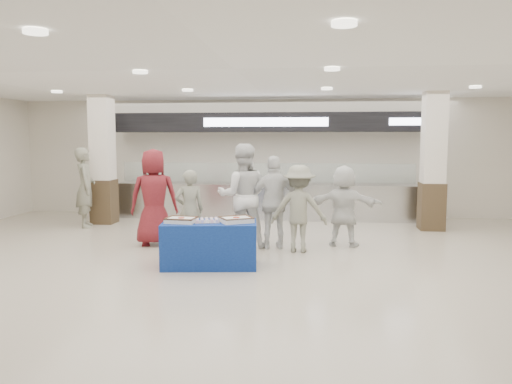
# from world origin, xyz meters

# --- Properties ---
(ground) EXTENTS (14.00, 14.00, 0.00)m
(ground) POSITION_xyz_m (0.00, 0.00, 0.00)
(ground) COLOR beige
(ground) RESTS_ON ground
(serving_line) EXTENTS (8.70, 0.85, 2.80)m
(serving_line) POSITION_xyz_m (0.00, 5.40, 1.16)
(serving_line) COLOR #B6B8BD
(serving_line) RESTS_ON ground
(column_left) EXTENTS (0.55, 0.55, 3.20)m
(column_left) POSITION_xyz_m (-4.00, 4.20, 1.53)
(column_left) COLOR #382919
(column_left) RESTS_ON ground
(column_right) EXTENTS (0.55, 0.55, 3.20)m
(column_right) POSITION_xyz_m (4.00, 4.20, 1.53)
(column_right) COLOR #382919
(column_right) RESTS_ON ground
(display_table) EXTENTS (1.64, 0.97, 0.75)m
(display_table) POSITION_xyz_m (-0.47, 0.26, 0.38)
(display_table) COLOR navy
(display_table) RESTS_ON ground
(sheet_cake_left) EXTENTS (0.50, 0.41, 0.10)m
(sheet_cake_left) POSITION_xyz_m (-0.91, 0.16, 0.80)
(sheet_cake_left) COLOR white
(sheet_cake_left) RESTS_ON display_table
(sheet_cake_right) EXTENTS (0.62, 0.58, 0.10)m
(sheet_cake_right) POSITION_xyz_m (-0.02, 0.28, 0.80)
(sheet_cake_right) COLOR white
(sheet_cake_right) RESTS_ON display_table
(cupcake_tray) EXTENTS (0.46, 0.39, 0.06)m
(cupcake_tray) POSITION_xyz_m (-0.50, 0.22, 0.78)
(cupcake_tray) COLOR #B5B6BB
(cupcake_tray) RESTS_ON display_table
(civilian_maroon) EXTENTS (1.07, 0.85, 1.93)m
(civilian_maroon) POSITION_xyz_m (-1.91, 1.80, 0.96)
(civilian_maroon) COLOR maroon
(civilian_maroon) RESTS_ON ground
(soldier_a) EXTENTS (0.66, 0.56, 1.54)m
(soldier_a) POSITION_xyz_m (-1.10, 1.45, 0.77)
(soldier_a) COLOR slate
(soldier_a) RESTS_ON ground
(chef_tall) EXTENTS (1.11, 0.93, 2.03)m
(chef_tall) POSITION_xyz_m (-0.13, 1.82, 1.02)
(chef_tall) COLOR silver
(chef_tall) RESTS_ON ground
(chef_short) EXTENTS (1.12, 0.62, 1.80)m
(chef_short) POSITION_xyz_m (0.50, 1.77, 0.90)
(chef_short) COLOR silver
(chef_short) RESTS_ON ground
(soldier_b) EXTENTS (1.08, 0.66, 1.64)m
(soldier_b) POSITION_xyz_m (0.98, 1.53, 0.82)
(soldier_b) COLOR slate
(soldier_b) RESTS_ON ground
(civilian_white) EXTENTS (1.55, 0.73, 1.61)m
(civilian_white) POSITION_xyz_m (1.85, 2.14, 0.81)
(civilian_white) COLOR white
(civilian_white) RESTS_ON ground
(soldier_bg) EXTENTS (0.70, 0.83, 1.92)m
(soldier_bg) POSITION_xyz_m (-4.20, 3.61, 0.96)
(soldier_bg) COLOR slate
(soldier_bg) RESTS_ON ground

